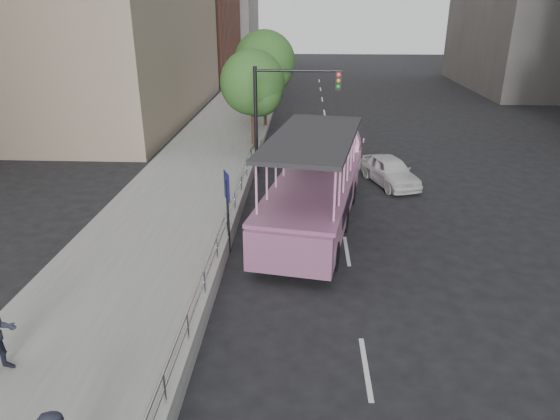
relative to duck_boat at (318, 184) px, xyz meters
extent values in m
plane|color=black|center=(-0.04, -7.03, -1.35)|extent=(160.00, 160.00, 0.00)
cube|color=#9C9C96|center=(-5.79, 2.97, -1.20)|extent=(5.50, 80.00, 0.30)
cube|color=#A7A7A2|center=(-3.16, -5.03, -0.87)|extent=(0.24, 30.00, 0.36)
cylinder|color=silver|center=(-3.16, -11.03, -0.34)|extent=(0.07, 0.07, 0.70)
cylinder|color=silver|center=(-3.16, -9.03, -0.34)|extent=(0.07, 0.07, 0.70)
cylinder|color=silver|center=(-3.16, -7.03, -0.34)|extent=(0.07, 0.07, 0.70)
cylinder|color=silver|center=(-3.16, -5.03, -0.34)|extent=(0.07, 0.07, 0.70)
cylinder|color=silver|center=(-3.16, -3.03, -0.34)|extent=(0.07, 0.07, 0.70)
cylinder|color=silver|center=(-3.16, -1.03, -0.34)|extent=(0.07, 0.07, 0.70)
cylinder|color=silver|center=(-3.16, 0.97, -0.34)|extent=(0.07, 0.07, 0.70)
cylinder|color=silver|center=(-3.16, 2.97, -0.34)|extent=(0.07, 0.07, 0.70)
cylinder|color=silver|center=(-3.16, 4.97, -0.34)|extent=(0.07, 0.07, 0.70)
cylinder|color=silver|center=(-3.16, -5.03, -0.34)|extent=(0.06, 22.00, 0.06)
cylinder|color=silver|center=(-3.16, -5.03, -0.01)|extent=(0.06, 22.00, 0.06)
cylinder|color=black|center=(-1.88, -3.92, -0.88)|extent=(0.53, 1.00, 0.95)
cylinder|color=black|center=(0.40, -4.33, -0.88)|extent=(0.53, 1.00, 0.95)
cylinder|color=black|center=(-1.36, -1.03, -0.88)|extent=(0.53, 1.00, 0.95)
cylinder|color=black|center=(0.92, -1.44, -0.88)|extent=(0.53, 1.00, 0.95)
cylinder|color=black|center=(-0.84, 1.87, -0.88)|extent=(0.53, 1.00, 0.95)
cylinder|color=black|center=(1.44, 1.46, -0.88)|extent=(0.53, 1.00, 0.95)
cube|color=#ED96C3|center=(-0.18, -1.03, -0.27)|extent=(4.11, 8.95, 1.31)
cube|color=#ED96C3|center=(0.71, 3.94, -0.01)|extent=(2.93, 2.65, 1.64)
cylinder|color=#ED96C3|center=(0.87, 4.82, 0.31)|extent=(2.56, 1.16, 2.47)
cube|color=#884F74|center=(-0.98, -5.42, -0.27)|extent=(2.65, 0.83, 1.31)
cube|color=#884F74|center=(-0.18, -1.03, 0.45)|extent=(4.29, 9.28, 0.13)
cube|color=#252528|center=(-0.26, -1.44, 2.21)|extent=(3.97, 7.32, 0.15)
cube|color=#8F99A9|center=(0.38, 2.13, 1.09)|extent=(2.42, 0.64, 1.10)
cube|color=#ED96C3|center=(0.47, 2.59, 0.77)|extent=(2.46, 1.44, 0.53)
imported|color=silver|center=(3.46, 4.02, -0.69)|extent=(2.76, 4.19, 1.33)
cylinder|color=black|center=(-3.04, -3.38, -0.04)|extent=(0.08, 0.08, 2.62)
cube|color=#0C1057|center=(-3.04, -3.38, 1.06)|extent=(0.27, 0.61, 0.94)
cube|color=silver|center=(-3.01, -3.38, 1.06)|extent=(0.17, 0.39, 0.58)
cylinder|color=black|center=(-2.94, 5.47, 1.25)|extent=(0.18, 0.18, 5.20)
cylinder|color=black|center=(-0.94, 5.47, 3.65)|extent=(4.20, 0.12, 0.12)
cube|color=black|center=(0.96, 5.47, 3.20)|extent=(0.28, 0.22, 0.85)
sphere|color=red|center=(0.96, 5.34, 3.50)|extent=(0.16, 0.16, 0.16)
cylinder|color=#322116|center=(-3.44, 8.97, 0.19)|extent=(0.22, 0.22, 3.08)
sphere|color=#335A24|center=(-3.44, 8.97, 2.61)|extent=(3.52, 3.52, 3.52)
sphere|color=#335A24|center=(-3.04, 8.67, 2.06)|extent=(2.42, 2.42, 2.42)
cylinder|color=#322116|center=(-3.24, 14.97, 0.39)|extent=(0.22, 0.22, 3.47)
sphere|color=#335A24|center=(-3.24, 14.97, 3.11)|extent=(3.97, 3.97, 3.97)
sphere|color=#335A24|center=(-2.84, 14.67, 2.49)|extent=(2.73, 2.73, 2.73)
camera|label=1|loc=(-0.56, -18.43, 6.44)|focal=32.00mm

